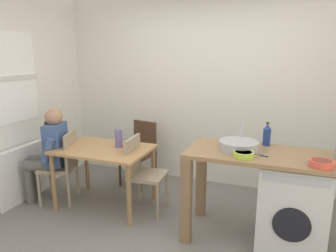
{
  "coord_description": "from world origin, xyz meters",
  "views": [
    {
      "loc": [
        1.02,
        -2.52,
        1.84
      ],
      "look_at": [
        -0.09,
        0.45,
        1.1
      ],
      "focal_mm": 33.21,
      "sensor_mm": 36.0,
      "label": 1
    }
  ],
  "objects": [
    {
      "name": "scissors",
      "position": [
        0.86,
        0.33,
        0.92
      ],
      "size": [
        0.15,
        0.06,
        0.01
      ],
      "color": "#B2B2B7",
      "rests_on": "kitchen_counter"
    },
    {
      "name": "chair_opposite",
      "position": [
        -0.47,
        0.57,
        0.51
      ],
      "size": [
        0.43,
        0.43,
        0.9
      ],
      "rotation": [
        0.0,
        0.0,
        -1.5
      ],
      "color": "gray",
      "rests_on": "ground_plane"
    },
    {
      "name": "washing_machine",
      "position": [
        1.17,
        0.43,
        0.43
      ],
      "size": [
        0.6,
        0.61,
        0.86
      ],
      "color": "silver",
      "rests_on": "ground_plane"
    },
    {
      "name": "radiator",
      "position": [
        -2.02,
        0.3,
        0.35
      ],
      "size": [
        0.1,
        0.8,
        0.7
      ],
      "primitive_type": "cube",
      "color": "white",
      "rests_on": "ground_plane"
    },
    {
      "name": "wall_back",
      "position": [
        0.0,
        1.75,
        1.35
      ],
      "size": [
        4.6,
        0.1,
        2.7
      ],
      "primitive_type": "cube",
      "color": "silver",
      "rests_on": "ground_plane"
    },
    {
      "name": "colander",
      "position": [
        1.36,
        0.21,
        0.95
      ],
      "size": [
        0.2,
        0.2,
        0.06
      ],
      "color": "#D84C38",
      "rests_on": "kitchen_counter"
    },
    {
      "name": "sink_basin",
      "position": [
        0.65,
        0.43,
        0.97
      ],
      "size": [
        0.38,
        0.38,
        0.09
      ],
      "primitive_type": "cylinder",
      "color": "#9EA0A5",
      "rests_on": "kitchen_counter"
    },
    {
      "name": "bottle_tall_green",
      "position": [
        0.89,
        0.7,
        1.03
      ],
      "size": [
        0.08,
        0.08,
        0.24
      ],
      "color": "navy",
      "rests_on": "kitchen_counter"
    },
    {
      "name": "vase",
      "position": [
        -0.79,
        0.63,
        0.85
      ],
      "size": [
        0.09,
        0.09,
        0.22
      ],
      "primitive_type": "cylinder",
      "color": "slate",
      "rests_on": "dining_table"
    },
    {
      "name": "dining_table",
      "position": [
        -0.94,
        0.53,
        0.64
      ],
      "size": [
        1.1,
        0.76,
        0.74
      ],
      "color": "tan",
      "rests_on": "ground_plane"
    },
    {
      "name": "chair_person_seat",
      "position": [
        -1.49,
        0.45,
        0.51
      ],
      "size": [
        0.51,
        0.51,
        0.9
      ],
      "rotation": [
        0.0,
        0.0,
        1.91
      ],
      "color": "gray",
      "rests_on": "ground_plane"
    },
    {
      "name": "seated_person",
      "position": [
        -1.64,
        0.4,
        0.67
      ],
      "size": [
        0.57,
        0.54,
        1.2
      ],
      "rotation": [
        0.0,
        0.0,
        1.91
      ],
      "color": "#595651",
      "rests_on": "ground_plane"
    },
    {
      "name": "chair_spare_by_wall",
      "position": [
        -0.83,
        1.3,
        0.51
      ],
      "size": [
        0.48,
        0.48,
        0.9
      ],
      "rotation": [
        0.0,
        0.0,
        2.93
      ],
      "color": "#4C3323",
      "rests_on": "ground_plane"
    },
    {
      "name": "tap",
      "position": [
        0.65,
        0.61,
        1.06
      ],
      "size": [
        0.02,
        0.02,
        0.28
      ],
      "primitive_type": "cylinder",
      "color": "#B2B2B7",
      "rests_on": "kitchen_counter"
    },
    {
      "name": "mixing_bowl",
      "position": [
        0.72,
        0.23,
        0.95
      ],
      "size": [
        0.19,
        0.19,
        0.05
      ],
      "color": "#A8C63D",
      "rests_on": "kitchen_counter"
    },
    {
      "name": "kitchen_counter",
      "position": [
        0.7,
        0.43,
        0.76
      ],
      "size": [
        1.5,
        0.68,
        0.92
      ],
      "color": "olive",
      "rests_on": "ground_plane"
    },
    {
      "name": "ground_plane",
      "position": [
        0.0,
        0.0,
        0.0
      ],
      "size": [
        5.46,
        5.46,
        0.0
      ],
      "primitive_type": "plane",
      "color": "slate"
    }
  ]
}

